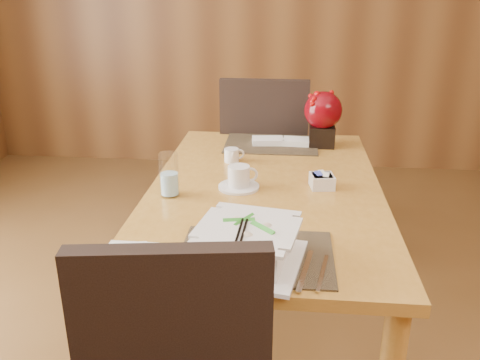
# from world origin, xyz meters

# --- Properties ---
(dining_table) EXTENTS (0.90, 1.50, 0.75)m
(dining_table) POSITION_xyz_m (0.00, 0.60, 0.65)
(dining_table) COLOR #B58032
(dining_table) RESTS_ON ground
(placemat_near) EXTENTS (0.45, 0.33, 0.01)m
(placemat_near) POSITION_xyz_m (0.00, 0.05, 0.75)
(placemat_near) COLOR black
(placemat_near) RESTS_ON dining_table
(placemat_far) EXTENTS (0.45, 0.33, 0.01)m
(placemat_far) POSITION_xyz_m (0.00, 1.15, 0.75)
(placemat_far) COLOR black
(placemat_far) RESTS_ON dining_table
(soup_setting) EXTENTS (0.35, 0.35, 0.12)m
(soup_setting) POSITION_xyz_m (-0.02, 0.00, 0.81)
(soup_setting) COLOR silver
(soup_setting) RESTS_ON dining_table
(coffee_cup) EXTENTS (0.16, 0.16, 0.09)m
(coffee_cup) POSITION_xyz_m (-0.10, 0.57, 0.79)
(coffee_cup) COLOR silver
(coffee_cup) RESTS_ON dining_table
(water_glass) EXTENTS (0.09, 0.09, 0.17)m
(water_glass) POSITION_xyz_m (-0.35, 0.47, 0.83)
(water_glass) COLOR white
(water_glass) RESTS_ON dining_table
(creamer_jug) EXTENTS (0.11, 0.11, 0.06)m
(creamer_jug) POSITION_xyz_m (-0.17, 0.88, 0.78)
(creamer_jug) COLOR silver
(creamer_jug) RESTS_ON dining_table
(sugar_caddy) EXTENTS (0.10, 0.10, 0.05)m
(sugar_caddy) POSITION_xyz_m (0.22, 0.61, 0.78)
(sugar_caddy) COLOR silver
(sugar_caddy) RESTS_ON dining_table
(berry_decor) EXTENTS (0.18, 0.18, 0.27)m
(berry_decor) POSITION_xyz_m (0.24, 1.16, 0.90)
(berry_decor) COLOR black
(berry_decor) RESTS_ON dining_table
(napkins_far) EXTENTS (0.30, 0.11, 0.03)m
(napkins_far) POSITION_xyz_m (0.07, 1.15, 0.77)
(napkins_far) COLOR white
(napkins_far) RESTS_ON dining_table
(bread_plate) EXTENTS (0.16, 0.16, 0.01)m
(bread_plate) POSITION_xyz_m (-0.37, 0.01, 0.76)
(bread_plate) COLOR silver
(bread_plate) RESTS_ON dining_table
(far_chair) EXTENTS (0.49, 0.49, 1.04)m
(far_chair) POSITION_xyz_m (-0.04, 1.46, 0.58)
(far_chair) COLOR black
(far_chair) RESTS_ON ground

